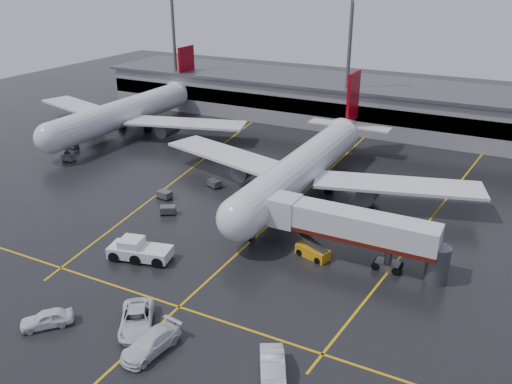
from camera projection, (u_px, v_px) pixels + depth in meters
The scene contains 22 objects.
ground at pixel (277, 218), 68.65m from camera, with size 220.00×220.00×0.00m, color black.
apron_line_centre at pixel (277, 218), 68.65m from camera, with size 0.25×90.00×0.02m, color gold.
apron_line_stop at pixel (179, 307), 50.68m from camera, with size 60.00×0.25×0.02m, color gold.
apron_line_left at pixel (191, 168), 85.24m from camera, with size 0.25×70.00×0.02m, color gold.
apron_line_right at pixel (433, 215), 69.23m from camera, with size 0.25×70.00×0.02m, color gold.
terminal at pixel (379, 105), 106.08m from camera, with size 122.00×19.00×8.60m.
light_mast_left at pixel (174, 43), 116.20m from camera, with size 3.00×1.20×25.45m.
light_mast_mid at pixel (349, 56), 99.34m from camera, with size 3.00×1.20×25.45m.
main_airliner at pixel (306, 164), 74.91m from camera, with size 48.80×45.60×14.10m.
second_airliner at pixel (129, 111), 102.41m from camera, with size 48.80×45.60×14.10m.
jet_bridge at pixel (353, 229), 57.20m from camera, with size 19.90×3.40×6.05m.
pushback_tractor at pixel (139, 251), 58.70m from camera, with size 7.40×4.39×2.48m.
belt_loader at pixel (313, 252), 59.22m from camera, with size 4.20×2.76×2.47m.
service_van_a at pixel (137, 320), 47.47m from camera, with size 2.85×6.19×1.72m, color white.
service_van_b at pixel (151, 343), 44.57m from camera, with size 2.38×5.85×1.70m, color white.
service_van_c at pixel (273, 370), 41.53m from camera, with size 1.93×5.55×1.83m, color silver.
service_van_d at pixel (47, 319), 47.75m from camera, with size 1.85×4.60×1.57m, color white.
baggage_cart_a at pixel (168, 210), 69.42m from camera, with size 2.38×2.13×1.12m.
baggage_cart_b at pixel (164, 194), 74.04m from camera, with size 2.15×1.55×1.12m.
baggage_cart_c at pixel (214, 183), 77.88m from camera, with size 2.34×1.96×1.12m.
baggage_cart_d at pixel (72, 145), 94.44m from camera, with size 2.04×1.37×1.12m.
baggage_cart_e at pixel (69, 158), 88.22m from camera, with size 2.08×1.43×1.12m.
Camera 1 is at (25.94, -56.12, 30.16)m, focal length 37.07 mm.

